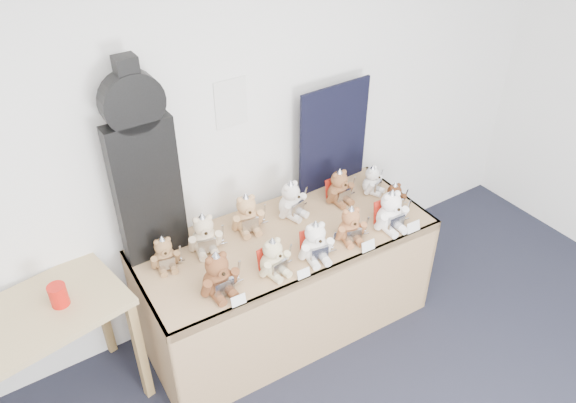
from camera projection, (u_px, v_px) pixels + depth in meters
room_shell at (231, 103)px, 3.29m from camera, size 6.00×6.00×6.00m
display_table at (292, 263)px, 3.52m from camera, size 1.89×0.84×0.78m
side_table at (33, 335)px, 2.94m from camera, size 1.06×0.71×0.82m
guitar_case at (143, 167)px, 3.02m from camera, size 0.37×0.11×1.21m
navy_board at (334, 137)px, 3.75m from camera, size 0.55×0.04×0.74m
red_cup at (58, 295)px, 2.91m from camera, size 0.10×0.10×0.13m
teddy_front_far_left at (218, 276)px, 3.01m from camera, size 0.25×0.20×0.30m
teddy_front_left at (273, 258)px, 3.15m from camera, size 0.22×0.19×0.26m
teddy_front_centre at (315, 243)px, 3.25m from camera, size 0.23×0.21×0.29m
teddy_front_right at (351, 226)px, 3.39m from camera, size 0.21×0.19×0.26m
teddy_front_far_right at (391, 212)px, 3.48m from camera, size 0.24×0.21×0.30m
teddy_front_end at (394, 198)px, 3.66m from camera, size 0.18×0.14×0.22m
teddy_back_left at (204, 235)px, 3.30m from camera, size 0.23×0.21×0.28m
teddy_back_centre_left at (247, 215)px, 3.47m from camera, size 0.23×0.20×0.28m
teddy_back_centre_right at (291, 201)px, 3.59m from camera, size 0.23×0.21×0.28m
teddy_back_right at (339, 188)px, 3.72m from camera, size 0.22×0.18×0.27m
teddy_back_end at (372, 181)px, 3.82m from camera, size 0.18×0.18×0.22m
teddy_back_far_left at (165, 254)px, 3.19m from camera, size 0.19×0.17×0.24m
entry_card_a at (239, 300)px, 2.98m from camera, size 0.09×0.02×0.06m
entry_card_b at (304, 273)px, 3.16m from camera, size 0.08×0.02×0.06m
entry_card_c at (368, 246)px, 3.34m from camera, size 0.09×0.02×0.07m
entry_card_d at (413, 227)px, 3.49m from camera, size 0.10×0.02×0.07m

